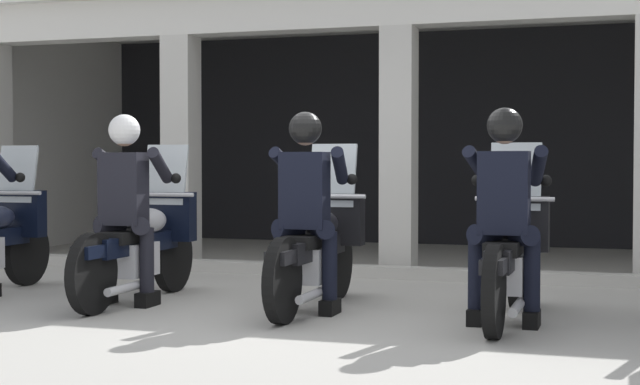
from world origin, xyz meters
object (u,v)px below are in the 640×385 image
at_px(motorcycle_left, 143,242).
at_px(police_officer_left, 126,192).
at_px(police_officer_center, 306,194).
at_px(motorcycle_center, 317,247).
at_px(motorcycle_right, 509,254).
at_px(police_officer_right, 504,197).

relative_size(motorcycle_left, police_officer_left, 1.29).
distance_m(police_officer_left, police_officer_center, 1.56).
relative_size(police_officer_left, motorcycle_center, 0.78).
distance_m(motorcycle_left, motorcycle_center, 1.56).
distance_m(motorcycle_left, police_officer_center, 1.63).
relative_size(police_officer_left, motorcycle_right, 0.78).
relative_size(motorcycle_left, motorcycle_center, 1.00).
relative_size(motorcycle_left, police_officer_right, 1.29).
height_order(motorcycle_center, motorcycle_right, same).
bearing_deg(police_officer_left, police_officer_center, 5.21).
xyz_separation_m(police_officer_left, motorcycle_center, (1.56, 0.34, -0.44)).
bearing_deg(motorcycle_right, police_officer_center, -164.55).
bearing_deg(motorcycle_center, motorcycle_left, -171.02).
bearing_deg(motorcycle_right, motorcycle_center, -174.95).
height_order(motorcycle_left, motorcycle_center, same).
bearing_deg(motorcycle_center, motorcycle_right, 2.57).
relative_size(police_officer_center, motorcycle_right, 0.78).
xyz_separation_m(motorcycle_left, police_officer_right, (3.11, -0.34, 0.44)).
bearing_deg(police_officer_center, motorcycle_right, 12.96).
relative_size(motorcycle_left, motorcycle_right, 1.00).
distance_m(motorcycle_left, police_officer_right, 3.16).
height_order(police_officer_left, motorcycle_right, police_officer_left).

